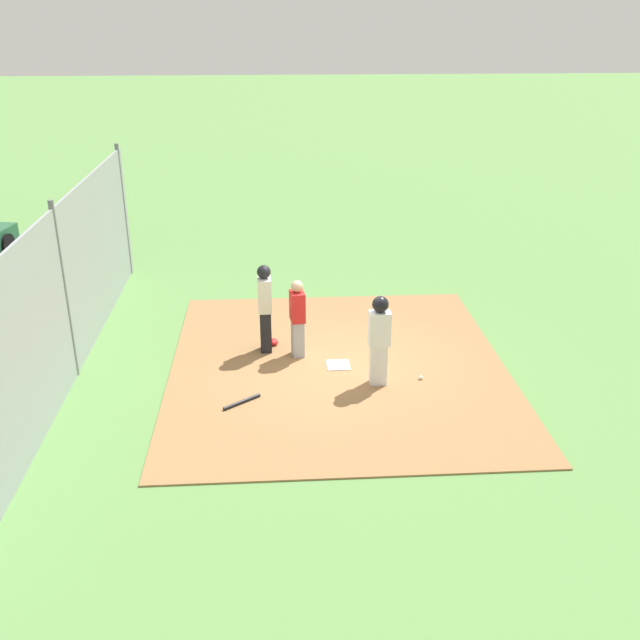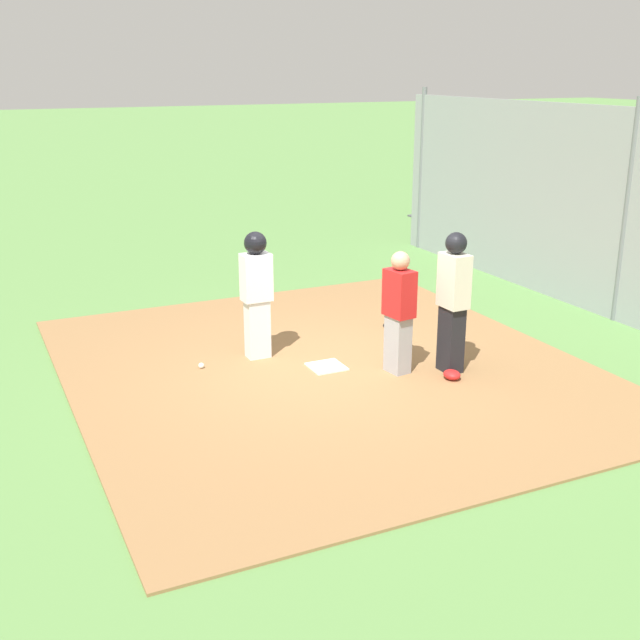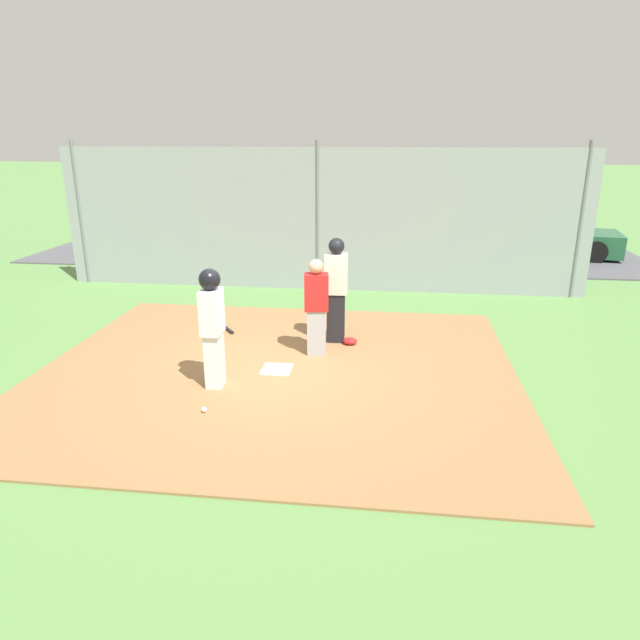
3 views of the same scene
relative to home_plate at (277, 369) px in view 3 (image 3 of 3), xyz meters
The scene contains 14 objects.
ground_plane 0.04m from the home_plate, ahead, with size 140.00×140.00×0.00m, color #5B8947.
dirt_infield 0.03m from the home_plate, ahead, with size 7.20×6.40×0.03m, color olive.
home_plate is the anchor object (origin of this frame).
catcher 1.21m from the home_plate, 124.19° to the right, with size 0.41×0.31×1.57m.
umpire 1.84m from the home_plate, 119.13° to the right, with size 0.39×0.27×1.80m.
runner 1.40m from the home_plate, 41.40° to the left, with size 0.30×0.38×1.71m.
baseball_bat 2.24m from the home_plate, 53.42° to the right, with size 0.06×0.06×0.76m, color black.
catcher_mask 1.61m from the home_plate, 129.69° to the right, with size 0.24×0.20×0.12m, color red.
baseball 1.62m from the home_plate, 66.05° to the left, with size 0.07×0.07×0.07m, color white.
backstop_fence 5.19m from the home_plate, 90.00° to the right, with size 12.00×0.10×3.35m.
parking_lot 9.26m from the home_plate, 90.00° to the right, with size 18.00×5.20×0.04m, color #515156.
parked_car_green 11.51m from the home_plate, 122.41° to the right, with size 4.43×2.42×1.28m.
parked_car_red 9.76m from the home_plate, 70.82° to the right, with size 4.38×2.29×1.28m.
parked_car_white 10.19m from the home_plate, 58.24° to the right, with size 4.29×2.07×1.28m.
Camera 3 is at (-1.63, 7.80, 3.42)m, focal length 31.66 mm.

